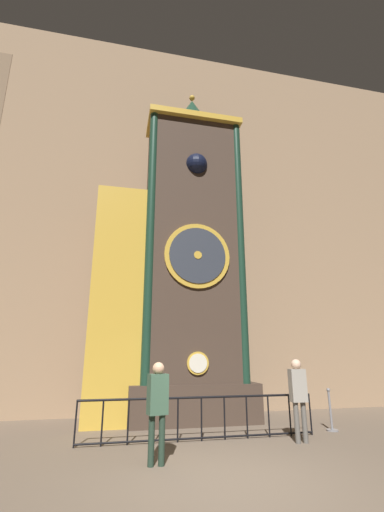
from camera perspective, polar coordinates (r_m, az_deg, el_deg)
name	(u,v)px	position (r m, az deg, el deg)	size (l,w,h in m)	color
ground_plane	(233,485)	(6.00, 6.92, -33.67)	(28.00, 28.00, 0.00)	brown
cathedral_back_wall	(170,209)	(12.77, -3.70, 7.84)	(24.00, 0.32, 13.96)	#997A5B
clock_tower	(177,263)	(10.63, -2.44, -1.13)	(4.78, 1.80, 10.88)	#423328
railing_fence	(201,416)	(8.36, 1.59, -25.06)	(5.37, 0.05, 0.91)	black
visitor_near	(158,402)	(6.60, -5.77, -23.00)	(0.38, 0.29, 1.68)	#213427
visitor_far	(298,391)	(8.43, 17.27, -20.71)	(0.36, 0.24, 1.71)	#58554F
stanchion_post	(331,417)	(10.00, 22.16, -23.58)	(0.28, 0.28, 0.99)	gray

